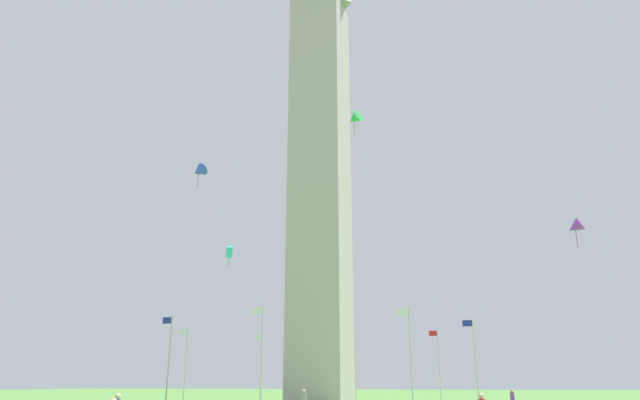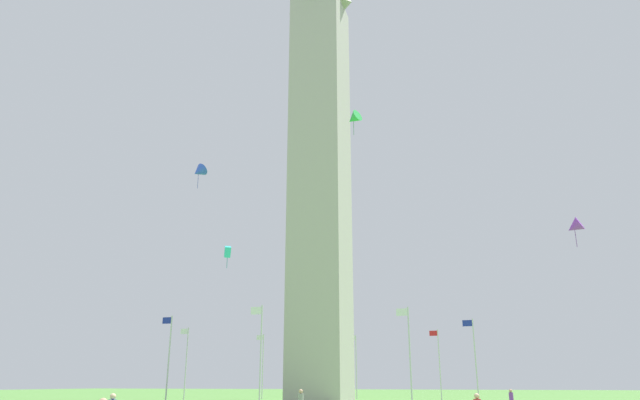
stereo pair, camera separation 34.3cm
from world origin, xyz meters
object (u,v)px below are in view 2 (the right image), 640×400
at_px(flagpole_se, 409,352).
at_px(person_purple_shirt, 512,400).
at_px(flagpole_n, 186,360).
at_px(flagpole_s, 475,357).
at_px(obelisk_monument, 320,157).
at_px(flagpole_w, 356,363).
at_px(kite_cyan_box, 228,252).
at_px(flagpole_ne, 169,355).
at_px(kite_purple_delta, 574,227).
at_px(flagpole_sw, 439,361).
at_px(flagpole_e, 260,351).
at_px(flagpole_nw, 263,363).
at_px(kite_blue_delta, 199,172).
at_px(kite_green_delta, 354,119).

xyz_separation_m(flagpole_se, person_purple_shirt, (-8.09, 3.69, -3.85)).
xyz_separation_m(flagpole_n, person_purple_shirt, (-36.86, 15.61, -3.85)).
height_order(flagpole_se, flagpole_s, same).
bearing_deg(flagpole_s, obelisk_monument, -0.00).
distance_m(flagpole_n, flagpole_w, 23.83).
bearing_deg(kite_cyan_box, flagpole_se, -128.70).
bearing_deg(flagpole_ne, person_purple_shirt, 173.41).
height_order(obelisk_monument, flagpole_s, obelisk_monument).
height_order(flagpole_s, kite_purple_delta, kite_purple_delta).
bearing_deg(kite_purple_delta, flagpole_sw, -60.84).
bearing_deg(flagpole_se, flagpole_sw, -90.00).
distance_m(flagpole_e, kite_purple_delta, 28.12).
bearing_deg(flagpole_se, flagpole_ne, -0.00).
distance_m(flagpole_nw, kite_blue_delta, 29.39).
bearing_deg(flagpole_e, kite_cyan_box, 95.83).
height_order(flagpole_w, kite_blue_delta, kite_blue_delta).
relative_size(flagpole_se, kite_blue_delta, 2.85).
relative_size(obelisk_monument, person_purple_shirt, 35.70).
height_order(flagpole_n, person_purple_shirt, flagpole_n).
distance_m(obelisk_monument, flagpole_e, 29.51).
xyz_separation_m(flagpole_n, flagpole_e, (-16.85, 16.85, 0.00)).
relative_size(flagpole_se, flagpole_sw, 1.00).
bearing_deg(flagpole_w, flagpole_n, 45.00).
bearing_deg(flagpole_w, obelisk_monument, 90.19).
distance_m(flagpole_w, kite_purple_delta, 41.45).
bearing_deg(flagpole_se, kite_purple_delta, 172.69).
relative_size(flagpole_n, flagpole_se, 1.00).
bearing_deg(obelisk_monument, flagpole_sw, -134.86).
bearing_deg(kite_purple_delta, flagpole_se, -7.31).
bearing_deg(flagpole_w, flagpole_s, 135.00).
relative_size(flagpole_se, kite_purple_delta, 3.41).
height_order(flagpole_n, flagpole_e, same).
bearing_deg(flagpole_n, flagpole_sw, -157.50).
distance_m(flagpole_n, flagpole_nw, 12.90).
bearing_deg(flagpole_n, flagpole_se, 157.50).
bearing_deg(flagpole_sw, flagpole_s, 112.50).
relative_size(flagpole_ne, kite_green_delta, 3.30).
bearing_deg(kite_purple_delta, kite_green_delta, -1.76).
height_order(flagpole_s, flagpole_w, same).
xyz_separation_m(obelisk_monument, flagpole_sw, (-11.86, -11.92, -24.22)).
relative_size(flagpole_e, flagpole_w, 1.00).
bearing_deg(obelisk_monument, flagpole_e, 89.81).
relative_size(flagpole_sw, flagpole_nw, 1.00).
relative_size(flagpole_nw, kite_purple_delta, 3.41).
bearing_deg(kite_green_delta, flagpole_n, -28.27).
distance_m(flagpole_nw, person_purple_shirt, 42.33).
height_order(flagpole_e, kite_purple_delta, kite_purple_delta).
distance_m(flagpole_sw, kite_green_delta, 33.88).
xyz_separation_m(person_purple_shirt, kite_blue_delta, (31.47, -6.23, 24.10)).
distance_m(flagpole_ne, kite_purple_delta, 39.40).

